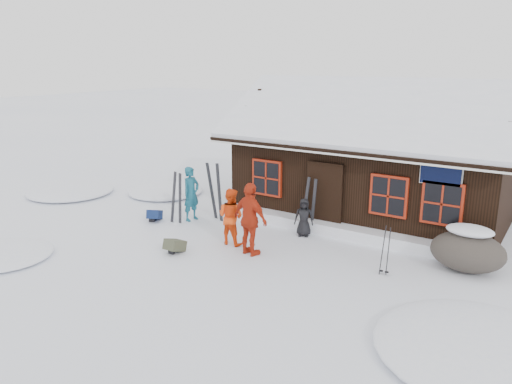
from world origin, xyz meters
TOP-DOWN VIEW (x-y plane):
  - ground at (0.00, 0.00)m, footprint 120.00×120.00m
  - mountain_hut at (1.50, 4.98)m, footprint 8.90×6.09m
  - snow_drift at (1.50, 2.25)m, footprint 7.60×0.60m
  - snow_mounds at (1.65, 1.86)m, footprint 20.60×13.20m
  - skier_teal at (-3.03, 1.06)m, footprint 0.47×0.66m
  - skier_orange_left at (-0.75, 0.03)m, footprint 0.78×0.61m
  - skier_orange_right at (0.15, -0.34)m, footprint 1.20×0.69m
  - skier_crouched at (0.63, 1.69)m, footprint 0.64×0.54m
  - boulder at (5.05, 1.67)m, footprint 1.73×1.30m
  - ski_pair_left at (-3.20, 0.57)m, footprint 0.54×0.12m
  - ski_pair_mid at (-2.46, 1.56)m, footprint 0.65×0.16m
  - ski_pair_right at (0.53, 2.20)m, footprint 0.53×0.13m
  - ski_poles at (3.49, 0.34)m, footprint 0.22×0.11m
  - backpack_blue at (-3.94, 0.33)m, footprint 0.58×0.63m
  - backpack_olive at (-1.58, -1.32)m, footprint 0.39×0.52m

SIDE VIEW (x-z plane):
  - ground at x=0.00m, z-range 0.00..0.00m
  - snow_mounds at x=1.65m, z-range -0.24..0.24m
  - backpack_olive at x=-1.58m, z-range 0.00..0.28m
  - backpack_blue at x=-3.94m, z-range 0.00..0.28m
  - snow_drift at x=1.50m, z-range 0.00..0.35m
  - boulder at x=5.05m, z-range 0.01..1.02m
  - skier_crouched at x=0.63m, z-range 0.00..1.11m
  - ski_poles at x=3.49m, z-range -0.04..1.21m
  - ski_pair_right at x=0.53m, z-range -0.05..1.61m
  - skier_orange_left at x=-0.75m, z-range 0.00..1.57m
  - ski_pair_left at x=-3.20m, z-range -0.05..1.63m
  - skier_teal at x=-3.03m, z-range 0.00..1.72m
  - ski_pair_mid at x=-2.46m, z-range -0.05..1.81m
  - skier_orange_right at x=0.15m, z-range 0.00..1.92m
  - mountain_hut at x=1.50m, z-range -0.63..3.79m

